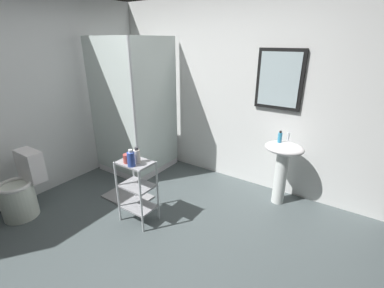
# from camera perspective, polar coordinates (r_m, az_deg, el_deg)

# --- Properties ---
(ground_plane) EXTENTS (4.20, 4.20, 0.02)m
(ground_plane) POSITION_cam_1_polar(r_m,az_deg,el_deg) (2.97, -10.82, -20.15)
(ground_plane) COLOR #495354
(wall_back) EXTENTS (4.20, 0.14, 2.50)m
(wall_back) POSITION_cam_1_polar(r_m,az_deg,el_deg) (3.80, 8.00, 10.80)
(wall_back) COLOR silver
(wall_back) RESTS_ON ground_plane
(wall_left) EXTENTS (0.10, 4.20, 2.50)m
(wall_left) POSITION_cam_1_polar(r_m,az_deg,el_deg) (3.87, -32.40, 7.84)
(wall_left) COLOR silver
(wall_left) RESTS_ON ground_plane
(shower_stall) EXTENTS (0.92, 0.92, 2.00)m
(shower_stall) POSITION_cam_1_polar(r_m,az_deg,el_deg) (4.20, -11.65, 0.36)
(shower_stall) COLOR white
(shower_stall) RESTS_ON ground_plane
(pedestal_sink) EXTENTS (0.46, 0.37, 0.81)m
(pedestal_sink) POSITION_cam_1_polar(r_m,az_deg,el_deg) (3.40, 18.93, -3.45)
(pedestal_sink) COLOR white
(pedestal_sink) RESTS_ON ground_plane
(sink_faucet) EXTENTS (0.03, 0.03, 0.10)m
(sink_faucet) POSITION_cam_1_polar(r_m,az_deg,el_deg) (3.41, 20.06, 1.56)
(sink_faucet) COLOR silver
(sink_faucet) RESTS_ON pedestal_sink
(toilet) EXTENTS (0.37, 0.49, 0.76)m
(toilet) POSITION_cam_1_polar(r_m,az_deg,el_deg) (3.69, -32.86, -8.46)
(toilet) COLOR white
(toilet) RESTS_ON ground_plane
(storage_cart) EXTENTS (0.38, 0.28, 0.74)m
(storage_cart) POSITION_cam_1_polar(r_m,az_deg,el_deg) (3.02, -11.73, -9.01)
(storage_cart) COLOR silver
(storage_cart) RESTS_ON ground_plane
(hand_soap_bottle) EXTENTS (0.05, 0.05, 0.14)m
(hand_soap_bottle) POSITION_cam_1_polar(r_m,az_deg,el_deg) (3.30, 18.41, 1.38)
(hand_soap_bottle) COLOR #389ED1
(hand_soap_bottle) RESTS_ON pedestal_sink
(shampoo_bottle_blue) EXTENTS (0.08, 0.08, 0.18)m
(shampoo_bottle_blue) POSITION_cam_1_polar(r_m,az_deg,el_deg) (2.76, -13.01, -3.13)
(shampoo_bottle_blue) COLOR #3652B6
(shampoo_bottle_blue) RESTS_ON storage_cart
(lotion_bottle_white) EXTENTS (0.07, 0.07, 0.17)m
(lotion_bottle_white) POSITION_cam_1_polar(r_m,az_deg,el_deg) (2.83, -11.78, -2.51)
(lotion_bottle_white) COLOR white
(lotion_bottle_white) RESTS_ON storage_cart
(rinse_cup) EXTENTS (0.08, 0.08, 0.10)m
(rinse_cup) POSITION_cam_1_polar(r_m,az_deg,el_deg) (2.86, -13.84, -3.06)
(rinse_cup) COLOR #B24742
(rinse_cup) RESTS_ON storage_cart
(bath_mat) EXTENTS (0.60, 0.40, 0.02)m
(bath_mat) POSITION_cam_1_polar(r_m,az_deg,el_deg) (3.68, -13.70, -10.93)
(bath_mat) COLOR gray
(bath_mat) RESTS_ON ground_plane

